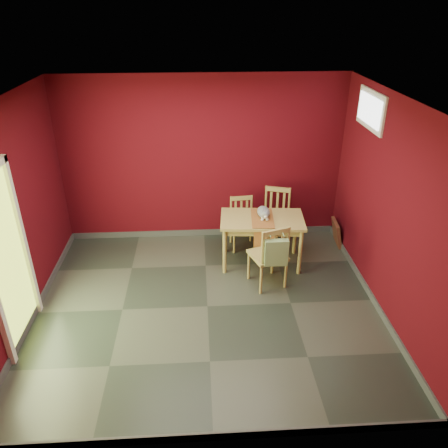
{
  "coord_description": "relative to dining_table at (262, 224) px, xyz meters",
  "views": [
    {
      "loc": [
        -0.07,
        -4.67,
        3.66
      ],
      "look_at": [
        0.25,
        0.45,
        1.0
      ],
      "focal_mm": 35.0,
      "sensor_mm": 36.0,
      "label": 1
    }
  ],
  "objects": [
    {
      "name": "ground",
      "position": [
        -0.86,
        -1.05,
        -0.67
      ],
      "size": [
        4.5,
        4.5,
        0.0
      ],
      "primitive_type": "plane",
      "color": "#2D342D",
      "rests_on": "ground"
    },
    {
      "name": "room_shell",
      "position": [
        -0.86,
        -1.05,
        -0.62
      ],
      "size": [
        4.5,
        4.5,
        4.5
      ],
      "color": "#490710",
      "rests_on": "ground"
    },
    {
      "name": "doorway",
      "position": [
        -3.08,
        -1.45,
        0.45
      ],
      "size": [
        0.06,
        1.01,
        2.13
      ],
      "color": "#B7D838",
      "rests_on": "ground"
    },
    {
      "name": "window",
      "position": [
        1.37,
        -0.05,
        1.68
      ],
      "size": [
        0.05,
        0.9,
        0.5
      ],
      "color": "white",
      "rests_on": "room_shell"
    },
    {
      "name": "outlet_plate",
      "position": [
        0.74,
        0.94,
        -0.37
      ],
      "size": [
        0.08,
        0.02,
        0.12
      ],
      "primitive_type": "cube",
      "color": "silver",
      "rests_on": "room_shell"
    },
    {
      "name": "dining_table",
      "position": [
        0.0,
        0.0,
        0.0
      ],
      "size": [
        1.28,
        0.82,
        0.77
      ],
      "color": "tan",
      "rests_on": "ground"
    },
    {
      "name": "table_runner",
      "position": [
        -0.0,
        -0.11,
        0.04
      ],
      "size": [
        0.38,
        0.7,
        0.34
      ],
      "color": "brown",
      "rests_on": "dining_table"
    },
    {
      "name": "chair_far_left",
      "position": [
        -0.24,
        0.53,
        -0.24
      ],
      "size": [
        0.42,
        0.42,
        0.84
      ],
      "color": "tan",
      "rests_on": "ground"
    },
    {
      "name": "chair_far_right",
      "position": [
        0.31,
        0.59,
        -0.18
      ],
      "size": [
        0.56,
        0.56,
        0.96
      ],
      "color": "tan",
      "rests_on": "ground"
    },
    {
      "name": "chair_near",
      "position": [
        0.03,
        -0.6,
        -0.18
      ],
      "size": [
        0.58,
        0.58,
        0.97
      ],
      "color": "tan",
      "rests_on": "ground"
    },
    {
      "name": "tote_bag",
      "position": [
        0.08,
        -0.82,
        -0.01
      ],
      "size": [
        0.31,
        0.19,
        0.44
      ],
      "color": "#718C59",
      "rests_on": "chair_near"
    },
    {
      "name": "cat",
      "position": [
        0.02,
        0.07,
        0.19
      ],
      "size": [
        0.24,
        0.4,
        0.19
      ],
      "primitive_type": null,
      "rotation": [
        0.0,
        0.0,
        0.09
      ],
      "color": "slate",
      "rests_on": "table_runner"
    },
    {
      "name": "picture_frame",
      "position": [
        1.33,
        0.5,
        -0.46
      ],
      "size": [
        0.16,
        0.42,
        0.42
      ],
      "color": "brown",
      "rests_on": "ground"
    }
  ]
}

